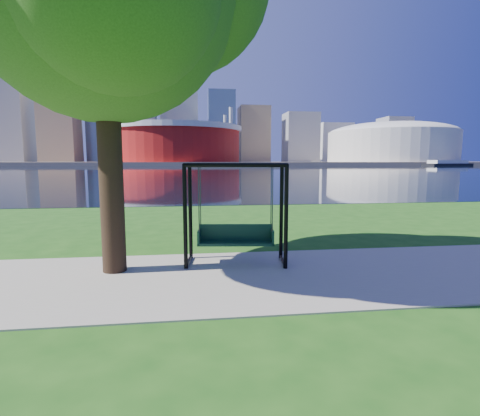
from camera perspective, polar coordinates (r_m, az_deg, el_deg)
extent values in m
plane|color=#1E5114|center=(8.27, 0.23, -9.49)|extent=(900.00, 900.00, 0.00)
cube|color=#9E937F|center=(7.79, 0.73, -10.42)|extent=(120.00, 4.00, 0.03)
cube|color=black|center=(109.88, -6.99, 5.84)|extent=(900.00, 180.00, 0.02)
cube|color=#937F60|center=(313.85, -7.36, 6.81)|extent=(900.00, 228.00, 2.00)
cylinder|color=maroon|center=(243.25, -9.74, 9.52)|extent=(80.00, 80.00, 22.00)
cylinder|color=silver|center=(243.85, -9.79, 11.75)|extent=(83.00, 83.00, 3.00)
cylinder|color=silver|center=(263.41, -2.31, 10.51)|extent=(2.00, 2.00, 32.00)
cylinder|color=silver|center=(265.63, -16.83, 10.19)|extent=(2.00, 2.00, 32.00)
cylinder|color=silver|center=(228.26, -18.38, 10.69)|extent=(2.00, 2.00, 32.00)
cylinder|color=silver|center=(225.67, -1.42, 11.09)|extent=(2.00, 2.00, 32.00)
cylinder|color=beige|center=(278.54, 22.00, 8.59)|extent=(84.00, 84.00, 20.00)
ellipsoid|color=beige|center=(278.99, 22.09, 10.43)|extent=(84.00, 84.00, 15.12)
cube|color=gray|center=(348.24, -31.64, 11.12)|extent=(28.00, 28.00, 62.00)
cube|color=#998466|center=(326.29, -25.92, 14.10)|extent=(26.00, 26.00, 88.00)
cube|color=slate|center=(343.17, -19.68, 14.61)|extent=(30.00, 24.00, 95.00)
cube|color=gray|center=(317.27, -14.92, 13.33)|extent=(24.00, 24.00, 72.00)
cube|color=silver|center=(345.25, -9.20, 13.62)|extent=(32.00, 28.00, 80.00)
cube|color=slate|center=(320.20, -2.87, 12.24)|extent=(22.00, 22.00, 58.00)
cube|color=#998466|center=(338.36, 2.09, 11.12)|extent=(26.00, 26.00, 48.00)
cube|color=gray|center=(337.47, 9.20, 10.53)|extent=(28.00, 24.00, 42.00)
cube|color=silver|center=(373.93, 14.04, 9.61)|extent=(30.00, 26.00, 36.00)
cube|color=gray|center=(377.48, 22.37, 9.57)|extent=(24.00, 24.00, 40.00)
cube|color=#998466|center=(410.97, 26.19, 8.58)|extent=(26.00, 26.00, 32.00)
sphere|color=#998466|center=(335.95, -26.39, 22.15)|extent=(10.00, 10.00, 10.00)
cylinder|color=black|center=(8.16, -8.36, -1.57)|extent=(0.10, 0.10, 2.28)
cylinder|color=black|center=(8.14, 7.04, -1.56)|extent=(0.10, 0.10, 2.28)
cylinder|color=black|center=(9.03, -7.58, -0.71)|extent=(0.10, 0.10, 2.28)
cylinder|color=black|center=(9.02, 6.31, -0.70)|extent=(0.10, 0.10, 2.28)
cylinder|color=black|center=(7.98, -0.68, 6.55)|extent=(2.18, 0.36, 0.09)
cylinder|color=black|center=(8.88, -0.65, 6.60)|extent=(2.18, 0.36, 0.09)
cylinder|color=black|center=(8.51, -8.08, 6.51)|extent=(0.20, 0.90, 0.09)
cylinder|color=black|center=(8.81, -7.83, -7.97)|extent=(0.18, 0.90, 0.07)
cylinder|color=black|center=(8.50, 6.77, 6.53)|extent=(0.20, 0.90, 0.09)
cylinder|color=black|center=(8.80, 6.56, -7.97)|extent=(0.18, 0.90, 0.07)
cube|color=black|center=(8.63, -0.64, -5.36)|extent=(1.78, 0.66, 0.06)
cube|color=black|center=(8.78, -0.64, -3.70)|extent=(1.73, 0.27, 0.38)
cube|color=black|center=(8.65, -6.23, -4.44)|extent=(0.10, 0.45, 0.34)
cube|color=black|center=(8.64, 4.94, -4.44)|extent=(0.10, 0.45, 0.34)
cylinder|color=#37373C|center=(8.34, -6.30, 1.23)|extent=(0.03, 0.03, 1.44)
cylinder|color=#37373C|center=(8.33, 4.98, 1.24)|extent=(0.03, 0.03, 1.44)
cylinder|color=#37373C|center=(8.70, -6.05, 1.48)|extent=(0.03, 0.03, 1.44)
cylinder|color=#37373C|center=(8.69, 4.76, 1.49)|extent=(0.03, 0.03, 1.44)
cylinder|color=black|center=(8.25, -19.18, 7.43)|extent=(0.49, 0.49, 4.93)
cube|color=black|center=(234.39, 29.10, 5.80)|extent=(31.19, 15.88, 1.21)
cube|color=silver|center=(234.38, 29.12, 6.17)|extent=(24.98, 12.80, 1.81)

